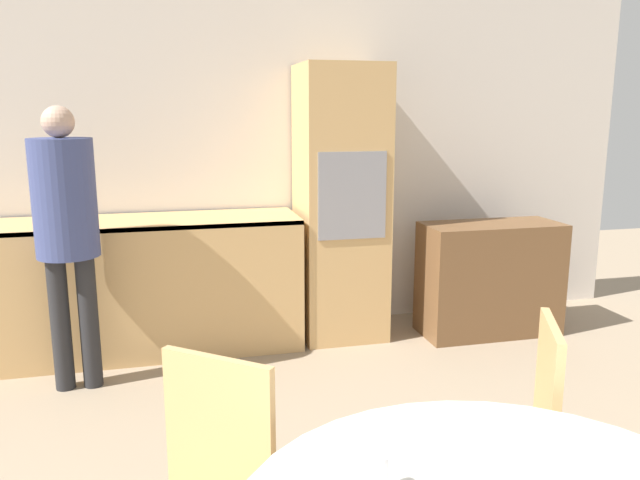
% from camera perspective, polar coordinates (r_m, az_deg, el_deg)
% --- Properties ---
extents(wall_back, '(6.22, 0.05, 2.60)m').
position_cam_1_polar(wall_back, '(4.72, -6.76, 7.30)').
color(wall_back, silver).
rests_on(wall_back, ground_plane).
extents(kitchen_counter, '(2.56, 0.60, 0.94)m').
position_cam_1_polar(kitchen_counter, '(4.50, -18.44, -4.02)').
color(kitchen_counter, tan).
rests_on(kitchen_counter, ground_plane).
extents(oven_unit, '(0.60, 0.59, 1.98)m').
position_cam_1_polar(oven_unit, '(4.56, 1.90, 3.30)').
color(oven_unit, tan).
rests_on(oven_unit, ground_plane).
extents(sideboard, '(1.03, 0.45, 0.84)m').
position_cam_1_polar(sideboard, '(4.87, 15.24, -3.42)').
color(sideboard, brown).
rests_on(sideboard, ground_plane).
extents(chair_far_right, '(0.53, 0.53, 0.95)m').
position_cam_1_polar(chair_far_right, '(2.42, 17.58, -16.75)').
color(chair_far_right, tan).
rests_on(chair_far_right, ground_plane).
extents(person_standing, '(0.36, 0.36, 1.69)m').
position_cam_1_polar(person_standing, '(3.90, -22.20, 1.83)').
color(person_standing, '#262628').
rests_on(person_standing, ground_plane).
extents(salt_shaker, '(0.03, 0.03, 0.09)m').
position_cam_1_polar(salt_shaker, '(1.58, 5.65, -20.43)').
color(salt_shaker, white).
rests_on(salt_shaker, dining_table).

